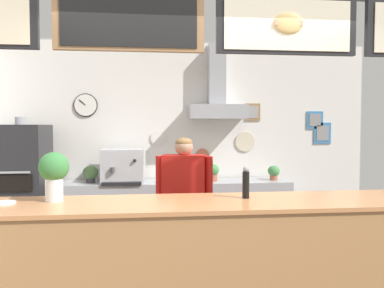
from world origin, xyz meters
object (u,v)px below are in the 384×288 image
espresso_machine (123,166)px  potted_oregano (90,173)px  potted_thyme (213,172)px  potted_rosemary (180,172)px  condiment_plate (4,203)px  shop_worker (184,205)px  pizza_oven (22,189)px  potted_sage (274,172)px  basil_vase (54,173)px  pepper_grinder (246,182)px

espresso_machine → potted_oregano: (-0.43, 0.03, -0.10)m
potted_thyme → potted_rosemary: potted_thyme is taller
condiment_plate → shop_worker: bearing=39.9°
pizza_oven → potted_rosemary: (2.06, 0.13, 0.18)m
potted_sage → basil_vase: basil_vase is taller
pizza_oven → shop_worker: pizza_oven is taller
pizza_oven → potted_rosemary: 2.07m
pepper_grinder → condiment_plate: pepper_grinder is taller
basil_vase → pizza_oven: bearing=112.6°
potted_sage → potted_rosemary: bearing=179.0°
shop_worker → potted_sage: 1.87m
potted_rosemary → pizza_oven: bearing=-176.3°
shop_worker → potted_rosemary: shop_worker is taller
espresso_machine → potted_rosemary: size_ratio=2.54×
espresso_machine → potted_rosemary: 0.79m
potted_sage → condiment_plate: (-2.78, -2.42, 0.10)m
potted_sage → pizza_oven: bearing=-178.2°
pepper_grinder → basil_vase: size_ratio=0.68×
shop_worker → espresso_machine: bearing=-46.9°
potted_thyme → potted_sage: bearing=0.7°
espresso_machine → pepper_grinder: 2.64m
espresso_machine → potted_thyme: size_ratio=2.38×
potted_thyme → pepper_grinder: size_ratio=0.96×
potted_thyme → potted_rosemary: 0.45m
potted_oregano → basil_vase: 2.42m
potted_oregano → espresso_machine: bearing=-3.8°
basil_vase → pepper_grinder: bearing=-1.3°
potted_sage → basil_vase: bearing=-135.8°
pizza_oven → basil_vase: 2.49m
potted_sage → basil_vase: size_ratio=0.56×
shop_worker → basil_vase: bearing=59.9°
espresso_machine → pepper_grinder: size_ratio=2.28×
pizza_oven → potted_oregano: size_ratio=7.71×
potted_rosemary → espresso_machine: bearing=-178.3°
basil_vase → espresso_machine: bearing=81.9°
pizza_oven → basil_vase: (0.94, -2.26, 0.47)m
shop_worker → espresso_machine: size_ratio=2.72×
pepper_grinder → potted_thyme: bearing=86.7°
espresso_machine → basil_vase: bearing=-98.1°
potted_oregano → potted_rosemary: (1.21, -0.01, 0.00)m
espresso_machine → basil_vase: size_ratio=1.55×
potted_rosemary → potted_sage: size_ratio=1.08×
shop_worker → pepper_grinder: shop_worker is taller
potted_oregano → potted_rosemary: potted_oregano is taller
shop_worker → basil_vase: shop_worker is taller
condiment_plate → pizza_oven: bearing=104.6°
potted_thyme → basil_vase: (-1.57, -2.36, 0.29)m
potted_rosemary → basil_vase: size_ratio=0.61×
pizza_oven → pepper_grinder: pizza_oven is taller
potted_oregano → pepper_grinder: bearing=-57.9°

